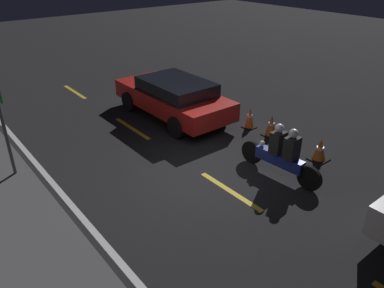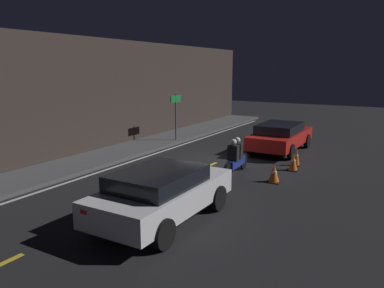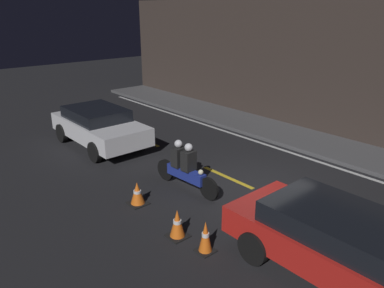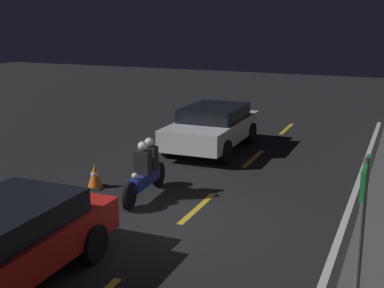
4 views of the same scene
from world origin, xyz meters
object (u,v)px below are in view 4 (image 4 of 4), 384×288
object	(u,v)px
motorcycle	(146,170)
traffic_cone_near	(95,176)
traffic_cone_mid	(44,197)
traffic_cone_far	(23,209)
shop_sign	(362,212)
sedan_white	(212,126)

from	to	relation	value
motorcycle	traffic_cone_near	bearing A→B (deg)	-98.18
traffic_cone_mid	traffic_cone_near	bearing A→B (deg)	175.30
traffic_cone_far	motorcycle	bearing A→B (deg)	148.49
motorcycle	shop_sign	size ratio (longest dim) A/B	0.98
motorcycle	traffic_cone_mid	world-z (taller)	motorcycle
sedan_white	traffic_cone_near	xyz separation A→B (m)	(4.65, -1.40, -0.46)
sedan_white	traffic_cone_far	bearing A→B (deg)	-11.48
traffic_cone_mid	traffic_cone_far	distance (m)	0.81
motorcycle	sedan_white	bearing A→B (deg)	177.10
sedan_white	traffic_cone_near	size ratio (longest dim) A/B	6.92
motorcycle	shop_sign	bearing A→B (deg)	48.08
traffic_cone_near	shop_sign	bearing A→B (deg)	58.03
traffic_cone_far	sedan_white	bearing A→B (deg)	168.68
traffic_cone_near	traffic_cone_far	world-z (taller)	traffic_cone_far
sedan_white	shop_sign	size ratio (longest dim) A/B	1.76
traffic_cone_near	shop_sign	size ratio (longest dim) A/B	0.26
traffic_cone_near	traffic_cone_mid	size ratio (longest dim) A/B	0.92
traffic_cone_near	sedan_white	bearing A→B (deg)	163.19
sedan_white	traffic_cone_mid	bearing A→B (deg)	-13.66
sedan_white	traffic_cone_near	bearing A→B (deg)	-16.96
motorcycle	traffic_cone_near	size ratio (longest dim) A/B	3.84
motorcycle	traffic_cone_far	world-z (taller)	motorcycle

